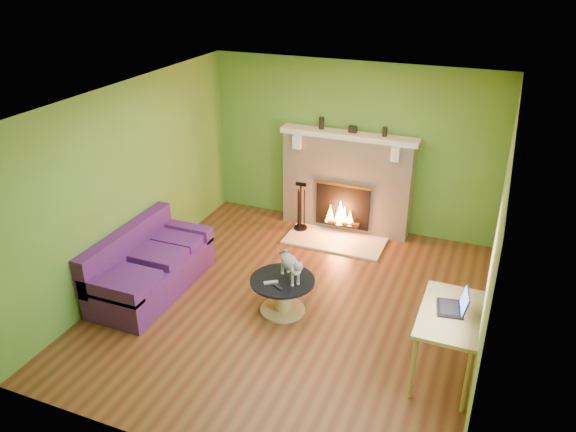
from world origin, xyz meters
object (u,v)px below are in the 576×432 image
(sofa, at_px, (148,267))
(desk, at_px, (450,320))
(coffee_table, at_px, (282,293))
(cat, at_px, (290,266))

(sofa, bearing_deg, desk, -3.64)
(sofa, height_order, coffee_table, sofa)
(coffee_table, xyz_separation_m, desk, (2.00, -0.42, 0.42))
(sofa, xyz_separation_m, coffee_table, (1.81, 0.18, -0.06))
(coffee_table, xyz_separation_m, cat, (0.08, 0.05, 0.38))
(coffee_table, relative_size, cat, 1.33)
(desk, relative_size, cat, 1.77)
(sofa, relative_size, coffee_table, 2.29)
(sofa, xyz_separation_m, cat, (1.89, 0.23, 0.32))
(coffee_table, distance_m, cat, 0.39)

